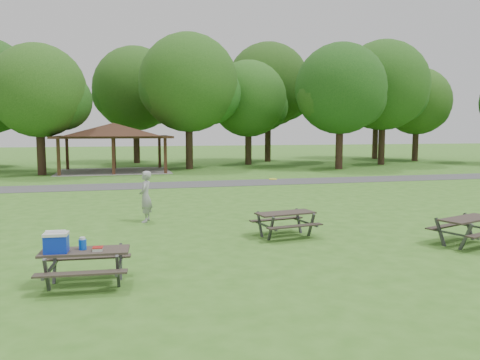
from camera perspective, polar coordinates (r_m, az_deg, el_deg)
ground at (r=14.20m, az=0.05°, el=-7.02°), size 160.00×160.00×0.00m
asphalt_path at (r=27.80m, az=-7.07°, el=-0.55°), size 120.00×3.20×0.02m
pavilion at (r=37.41m, az=-15.19°, el=5.68°), size 8.60×7.01×3.76m
tree_row_d at (r=36.43m, az=-23.22°, el=9.66°), size 6.93×6.60×9.27m
tree_row_e at (r=38.98m, az=-6.15°, el=11.35°), size 8.40×8.00×11.02m
tree_row_f at (r=43.55m, az=1.14°, el=9.59°), size 7.35×7.00×9.55m
tree_row_g at (r=39.63m, az=12.25°, el=10.50°), size 7.77×7.40×10.25m
tree_row_h at (r=45.63m, az=17.17°, el=10.66°), size 8.61×8.20×11.37m
tree_row_i at (r=51.74m, az=20.82°, el=8.73°), size 7.14×6.80×9.52m
tree_deep_b at (r=46.59m, az=-12.52°, el=10.51°), size 8.40×8.00×11.13m
tree_deep_c at (r=47.87m, az=3.57°, el=11.20°), size 8.82×8.40×11.90m
tree_deep_d at (r=54.52m, az=16.38°, el=9.90°), size 8.40×8.00×11.27m
picnic_table_near at (r=10.33m, az=-19.36°, el=-8.36°), size 1.88×1.56×1.24m
picnic_table_middle at (r=14.28m, az=5.56°, el=-4.64°), size 1.99×1.70×0.77m
picnic_table_far at (r=14.71m, az=26.01°, el=-4.87°), size 2.20×1.98×0.79m
frisbee_in_flight at (r=16.34m, az=4.04°, el=0.12°), size 0.29×0.29×0.02m
frisbee_thrower at (r=16.72m, az=-11.44°, el=-1.99°), size 0.59×0.75×1.80m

